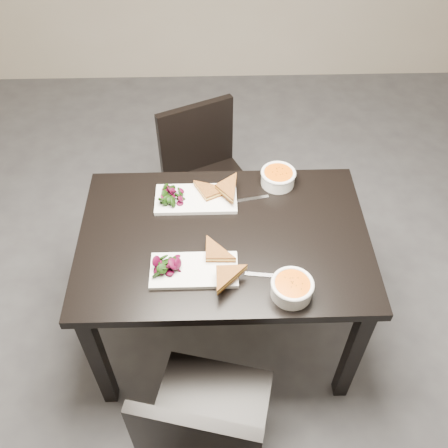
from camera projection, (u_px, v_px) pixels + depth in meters
name	position (u px, v px, depth m)	size (l,w,h in m)	color
ground	(286.00, 330.00, 2.60)	(5.00, 5.00, 0.00)	#47474C
table	(224.00, 251.00, 2.12)	(1.20, 0.80, 0.75)	black
chair_near	(205.00, 429.00, 1.78)	(0.51, 0.51, 0.85)	black
chair_far	(206.00, 173.00, 2.71)	(0.56, 0.56, 0.85)	black
plate_near	(194.00, 270.00, 1.92)	(0.34, 0.17, 0.02)	white
sandwich_near	(211.00, 261.00, 1.90)	(0.17, 0.13, 0.05)	#A45B22
salad_near	(167.00, 266.00, 1.89)	(0.11, 0.09, 0.05)	black
soup_bowl_near	(292.00, 288.00, 1.82)	(0.16, 0.16, 0.07)	white
cutlery_near	(268.00, 275.00, 1.91)	(0.18, 0.02, 0.00)	silver
plate_far	(196.00, 199.00, 2.18)	(0.36, 0.18, 0.02)	white
sandwich_far	(211.00, 195.00, 2.15)	(0.18, 0.13, 0.06)	#A45B22
salad_far	(173.00, 194.00, 2.16)	(0.11, 0.10, 0.05)	black
soup_bowl_far	(278.00, 177.00, 2.23)	(0.16, 0.16, 0.07)	white
cutlery_far	(249.00, 199.00, 2.19)	(0.18, 0.02, 0.00)	silver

